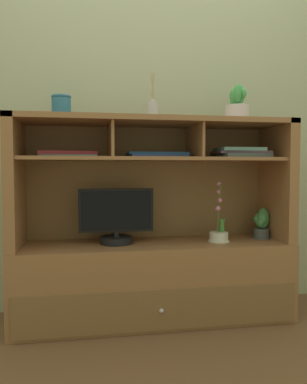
% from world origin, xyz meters
% --- Properties ---
extents(floor_plane, '(6.00, 6.00, 0.02)m').
position_xyz_m(floor_plane, '(0.00, 0.00, -0.01)').
color(floor_plane, brown).
rests_on(floor_plane, ground).
extents(back_wall, '(6.00, 0.02, 2.80)m').
position_xyz_m(back_wall, '(0.00, 0.26, 1.40)').
color(back_wall, '#A1A983').
rests_on(back_wall, ground).
extents(media_console, '(1.65, 0.50, 1.20)m').
position_xyz_m(media_console, '(0.00, 0.01, 0.38)').
color(media_console, '#8E5F38').
rests_on(media_console, ground).
extents(tv_monitor, '(0.44, 0.19, 0.33)m').
position_xyz_m(tv_monitor, '(-0.22, 0.00, 0.61)').
color(tv_monitor, black).
rests_on(tv_monitor, media_console).
extents(potted_orchid, '(0.13, 0.13, 0.37)m').
position_xyz_m(potted_orchid, '(0.40, -0.04, 0.51)').
color(potted_orchid, beige).
rests_on(potted_orchid, media_console).
extents(potted_fern, '(0.11, 0.11, 0.20)m').
position_xyz_m(potted_fern, '(0.71, 0.03, 0.56)').
color(potted_fern, '#444948').
rests_on(potted_fern, media_console).
extents(magazine_stack_left, '(0.35, 0.25, 0.03)m').
position_xyz_m(magazine_stack_left, '(-0.50, 0.01, 0.99)').
color(magazine_stack_left, slate).
rests_on(magazine_stack_left, media_console).
extents(magazine_stack_centre, '(0.32, 0.27, 0.06)m').
position_xyz_m(magazine_stack_centre, '(0.52, -0.06, 1.01)').
color(magazine_stack_centre, '#3A4441').
rests_on(magazine_stack_centre, media_console).
extents(magazine_stack_right, '(0.37, 0.31, 0.03)m').
position_xyz_m(magazine_stack_right, '(0.02, 0.04, 0.99)').
color(magazine_stack_right, navy).
rests_on(magazine_stack_right, media_console).
extents(diffuser_bottle, '(0.08, 0.08, 0.28)m').
position_xyz_m(diffuser_bottle, '(0.00, 0.03, 1.26)').
color(diffuser_bottle, '#B7B7B3').
rests_on(diffuser_bottle, media_console).
extents(potted_succulent, '(0.17, 0.17, 0.24)m').
position_xyz_m(potted_succulent, '(0.54, 0.03, 1.29)').
color(potted_succulent, silver).
rests_on(potted_succulent, media_console).
extents(ceramic_vase, '(0.11, 0.11, 0.13)m').
position_xyz_m(ceramic_vase, '(-0.54, 0.03, 1.27)').
color(ceramic_vase, '#2B6687').
rests_on(ceramic_vase, media_console).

